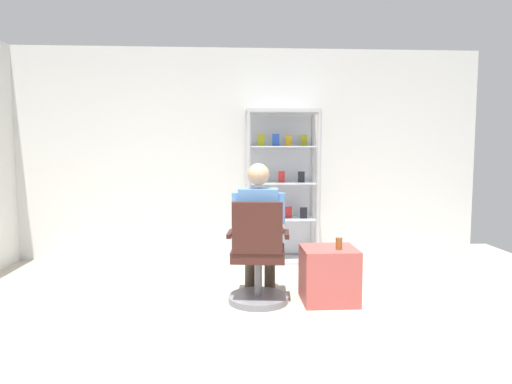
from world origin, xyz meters
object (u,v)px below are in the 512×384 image
(storage_crate, at_px, (329,275))
(tea_glass, at_px, (339,244))
(display_cabinet_main, at_px, (281,185))
(office_chair, at_px, (258,262))
(seated_shopkeeper, at_px, (259,224))

(storage_crate, bearing_deg, tea_glass, -44.22)
(storage_crate, bearing_deg, display_cabinet_main, 99.39)
(office_chair, height_order, seated_shopkeeper, seated_shopkeeper)
(display_cabinet_main, distance_m, office_chair, 1.77)
(office_chair, relative_size, seated_shopkeeper, 0.74)
(display_cabinet_main, relative_size, storage_crate, 3.74)
(display_cabinet_main, bearing_deg, tea_glass, -78.58)
(seated_shopkeeper, bearing_deg, tea_glass, -15.76)
(office_chair, distance_m, storage_crate, 0.68)
(office_chair, xyz_separation_m, storage_crate, (0.66, 0.03, -0.14))
(seated_shopkeeper, relative_size, storage_crate, 2.54)
(seated_shopkeeper, distance_m, storage_crate, 0.80)
(storage_crate, distance_m, tea_glass, 0.33)
(office_chair, bearing_deg, storage_crate, 2.74)
(display_cabinet_main, relative_size, office_chair, 1.98)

